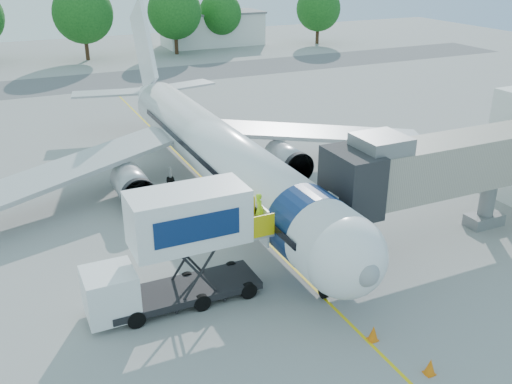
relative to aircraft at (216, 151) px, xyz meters
name	(u,v)px	position (x,y,z in m)	size (l,w,h in m)	color
ground	(242,217)	(0.00, -4.12, -2.95)	(160.00, 160.00, 0.00)	gray
guidance_line	(242,217)	(0.00, -4.12, -2.94)	(0.15, 70.00, 0.01)	yellow
taxiway_strip	(104,81)	(0.00, 37.88, -2.94)	(120.00, 10.00, 0.01)	#59595B
aircraft	(216,151)	(0.00, 0.00, 0.00)	(34.17, 37.73, 11.35)	white
jet_bridge	(432,168)	(7.99, -11.12, 1.39)	(13.90, 3.20, 6.60)	#A69E8E
catering_hiloader	(176,250)	(-6.27, -11.12, -0.19)	(8.50, 2.44, 5.50)	black
safety_cone_a	(373,333)	(0.24, -17.20, -2.61)	(0.44, 0.44, 0.70)	orange
safety_cone_b	(430,367)	(1.00, -19.82, -2.61)	(0.44, 0.44, 0.70)	orange
outbuilding_right	(213,28)	(22.00, 57.88, -0.29)	(16.40, 7.40, 5.30)	silver
tree_d	(83,13)	(0.75, 52.83, 3.54)	(8.38, 8.38, 10.68)	#382314
tree_e	(175,12)	(13.87, 52.08, 3.22)	(7.97, 7.97, 10.17)	#382314
tree_f	(220,13)	(22.43, 55.39, 2.31)	(6.79, 6.79, 8.66)	#382314
tree_g	(318,9)	(38.46, 51.88, 2.66)	(7.25, 7.25, 9.24)	#382314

